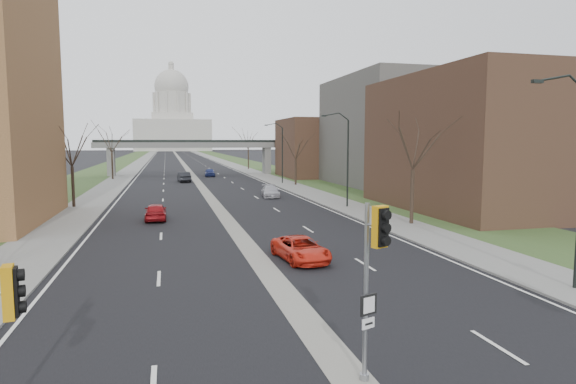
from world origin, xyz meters
name	(u,v)px	position (x,y,z in m)	size (l,w,h in m)	color
road_surface	(181,160)	(0.00, 150.00, 0.01)	(20.00, 600.00, 0.01)	black
median_strip	(181,160)	(0.00, 150.00, 0.00)	(1.20, 600.00, 0.02)	gray
sidewalk_right	(218,160)	(12.00, 150.00, 0.06)	(4.00, 600.00, 0.12)	gray
sidewalk_left	(142,161)	(-12.00, 150.00, 0.06)	(4.00, 600.00, 0.12)	gray
grass_verge_right	(236,160)	(18.00, 150.00, 0.05)	(8.00, 600.00, 0.10)	#2E4821
grass_verge_left	(122,161)	(-18.00, 150.00, 0.05)	(8.00, 600.00, 0.10)	#2E4821
commercial_block_near	(490,143)	(24.00, 28.00, 6.00)	(16.00, 20.00, 12.00)	#4A3222
commercial_block_mid	(404,132)	(28.00, 52.00, 7.50)	(18.00, 22.00, 15.00)	#5B5953
commercial_block_far	(323,148)	(22.00, 70.00, 5.00)	(14.00, 14.00, 10.00)	#4A3222
pedestrian_bridge	(192,149)	(0.00, 80.00, 4.84)	(34.00, 3.00, 6.45)	slate
capitol	(172,122)	(0.00, 320.00, 18.60)	(48.00, 42.00, 55.75)	beige
streetlight_near	(569,122)	(10.99, 6.00, 6.95)	(2.61, 0.20, 8.70)	black
streetlight_mid	(340,133)	(10.99, 32.00, 6.95)	(2.61, 0.20, 8.70)	black
streetlight_far	(277,136)	(10.99, 58.00, 6.95)	(2.61, 0.20, 8.70)	black
tree_left_b	(71,141)	(-13.00, 38.00, 6.23)	(6.75, 6.75, 8.81)	#382B21
tree_left_c	(111,136)	(-13.00, 72.00, 7.04)	(7.65, 7.65, 9.99)	#382B21
tree_right_a	(414,135)	(13.00, 22.00, 6.64)	(7.20, 7.20, 9.40)	#382B21
tree_right_b	(296,144)	(13.00, 55.00, 5.82)	(6.30, 6.30, 8.22)	#382B21
tree_right_c	(248,137)	(13.00, 95.00, 7.04)	(7.65, 7.65, 9.99)	#382B21
signal_pole_median	(374,260)	(0.40, 0.87, 3.24)	(0.65, 0.78, 4.64)	gray
car_left_near	(156,212)	(-5.45, 28.85, 0.69)	(1.63, 4.05, 1.38)	maroon
car_left_far	(184,177)	(-2.00, 64.99, 0.77)	(1.63, 4.66, 1.54)	black
car_right_near	(301,249)	(2.13, 13.71, 0.61)	(2.03, 4.40, 1.22)	red
car_right_mid	(270,191)	(6.59, 42.06, 0.64)	(1.79, 4.41, 1.28)	#ABABB2
car_right_far	(210,172)	(2.85, 75.60, 0.72)	(1.70, 4.23, 1.44)	navy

